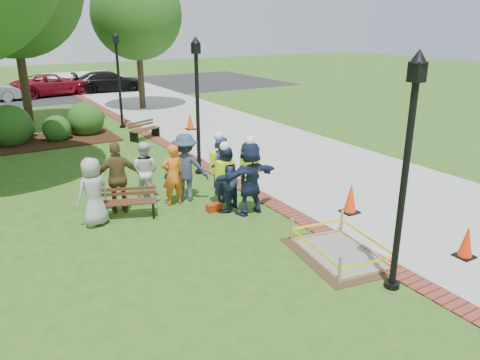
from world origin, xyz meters
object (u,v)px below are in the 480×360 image
cone_front (467,242)px  hivis_worker_c (225,177)px  hivis_worker_a (250,176)px  bench_near (130,209)px  hivis_worker_b (219,169)px  lamp_near (407,158)px  wet_concrete_pad (341,245)px

cone_front → hivis_worker_c: (-3.01, 4.79, 0.57)m
cone_front → hivis_worker_a: size_ratio=0.36×
bench_near → hivis_worker_b: size_ratio=0.70×
lamp_near → hivis_worker_b: lamp_near is taller
hivis_worker_a → hivis_worker_c: hivis_worker_a is taller
bench_near → hivis_worker_b: bearing=-10.2°
bench_near → cone_front: (5.27, -5.64, 0.12)m
wet_concrete_pad → hivis_worker_a: (-0.42, 2.91, 0.76)m
bench_near → lamp_near: bearing=-61.4°
lamp_near → hivis_worker_b: bearing=98.3°
bench_near → cone_front: 7.72m
wet_concrete_pad → hivis_worker_b: (-0.81, 3.80, 0.76)m
hivis_worker_a → lamp_near: bearing=-85.1°
wet_concrete_pad → hivis_worker_b: hivis_worker_b is taller
wet_concrete_pad → bench_near: (-3.14, 4.22, -0.00)m
cone_front → hivis_worker_c: size_ratio=0.40×
cone_front → hivis_worker_a: 5.07m
lamp_near → hivis_worker_c: lamp_near is taller
hivis_worker_b → wet_concrete_pad: bearing=-78.0°
hivis_worker_b → bench_near: bearing=169.8°
cone_front → lamp_near: size_ratio=0.17×
wet_concrete_pad → bench_near: size_ratio=1.80×
cone_front → lamp_near: bearing=-179.5°
cone_front → lamp_near: lamp_near is taller
hivis_worker_a → hivis_worker_b: (-0.39, 0.89, -0.01)m
lamp_near → hivis_worker_a: lamp_near is taller
hivis_worker_c → lamp_near: bearing=-80.2°
wet_concrete_pad → lamp_near: 2.67m
bench_near → wet_concrete_pad: bearing=-53.3°
cone_front → lamp_near: (-2.18, -0.02, 2.13)m
lamp_near → hivis_worker_c: size_ratio=2.31×
hivis_worker_a → cone_front: bearing=-59.5°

